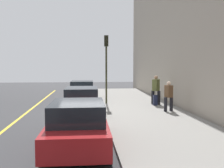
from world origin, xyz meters
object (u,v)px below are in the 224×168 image
at_px(pedestrian_olive_coat, 156,89).
at_px(pedestrian_brown_coat, 169,95).
at_px(parked_car_silver, 82,102).
at_px(rolling_suitcase, 155,100).
at_px(parked_car_red, 78,125).
at_px(parked_car_white, 82,91).
at_px(traffic_light_pole, 106,58).

relative_size(pedestrian_olive_coat, pedestrian_brown_coat, 1.14).
relative_size(parked_car_silver, pedestrian_olive_coat, 2.28).
distance_m(parked_car_silver, pedestrian_brown_coat, 4.70).
relative_size(pedestrian_brown_coat, rolling_suitcase, 1.64).
distance_m(parked_car_red, pedestrian_olive_coat, 9.24).
xyz_separation_m(parked_car_silver, pedestrian_brown_coat, (0.22, -4.69, 0.26)).
height_order(parked_car_silver, parked_car_white, same).
bearing_deg(traffic_light_pole, parked_car_white, 32.50).
distance_m(pedestrian_olive_coat, rolling_suitcase, 0.78).
bearing_deg(traffic_light_pole, rolling_suitcase, -110.94).
relative_size(parked_car_red, parked_car_white, 0.95).
distance_m(traffic_light_pole, rolling_suitcase, 4.17).
bearing_deg(parked_car_silver, parked_car_red, 179.69).
height_order(parked_car_red, parked_car_white, same).
height_order(pedestrian_olive_coat, pedestrian_brown_coat, pedestrian_olive_coat).
bearing_deg(pedestrian_olive_coat, traffic_light_pole, 76.05).
xyz_separation_m(parked_car_red, rolling_suitcase, (7.58, -4.56, -0.29)).
bearing_deg(parked_car_white, rolling_suitcase, -128.61).
distance_m(parked_car_white, traffic_light_pole, 3.83).
height_order(pedestrian_olive_coat, traffic_light_pole, traffic_light_pole).
height_order(pedestrian_brown_coat, rolling_suitcase, pedestrian_brown_coat).
bearing_deg(parked_car_silver, parked_car_white, 0.59).
bearing_deg(parked_car_white, pedestrian_olive_coat, -124.89).
bearing_deg(pedestrian_brown_coat, pedestrian_olive_coat, 0.20).
height_order(parked_car_red, rolling_suitcase, parked_car_red).
distance_m(parked_car_silver, parked_car_white, 6.03).
bearing_deg(traffic_light_pole, pedestrian_olive_coat, -103.95).
xyz_separation_m(parked_car_red, traffic_light_pole, (8.72, -1.58, 2.39)).
relative_size(pedestrian_olive_coat, rolling_suitcase, 1.87).
bearing_deg(parked_car_white, parked_car_red, -179.83).
height_order(parked_car_red, pedestrian_brown_coat, pedestrian_brown_coat).
bearing_deg(pedestrian_olive_coat, parked_car_silver, 120.18).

